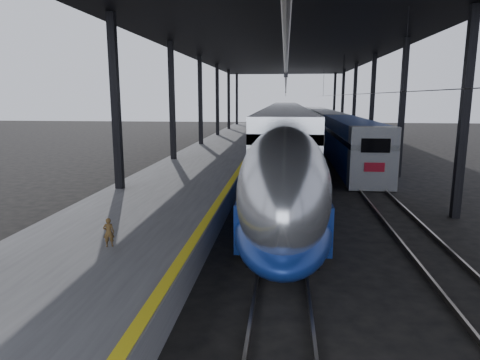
# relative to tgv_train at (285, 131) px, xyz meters

# --- Properties ---
(ground) EXTENTS (160.00, 160.00, 0.00)m
(ground) POSITION_rel_tgv_train_xyz_m (-2.00, -27.10, -2.11)
(ground) COLOR black
(ground) RESTS_ON ground
(platform) EXTENTS (6.00, 80.00, 1.00)m
(platform) POSITION_rel_tgv_train_xyz_m (-5.50, -7.10, -1.61)
(platform) COLOR #4C4C4F
(platform) RESTS_ON ground
(yellow_strip) EXTENTS (0.30, 80.00, 0.01)m
(yellow_strip) POSITION_rel_tgv_train_xyz_m (-2.70, -7.10, -1.10)
(yellow_strip) COLOR yellow
(yellow_strip) RESTS_ON platform
(rails) EXTENTS (6.52, 80.00, 0.16)m
(rails) POSITION_rel_tgv_train_xyz_m (2.50, -7.10, -2.03)
(rails) COLOR slate
(rails) RESTS_ON ground
(canopy) EXTENTS (18.00, 75.00, 9.47)m
(canopy) POSITION_rel_tgv_train_xyz_m (-0.10, -7.10, 7.01)
(canopy) COLOR black
(canopy) RESTS_ON ground
(tgv_train) EXTENTS (3.15, 65.20, 4.51)m
(tgv_train) POSITION_rel_tgv_train_xyz_m (0.00, 0.00, 0.00)
(tgv_train) COLOR #A8ABB0
(tgv_train) RESTS_ON ground
(second_train) EXTENTS (2.66, 56.05, 3.66)m
(second_train) POSITION_rel_tgv_train_xyz_m (5.00, 10.08, -0.26)
(second_train) COLOR navy
(second_train) RESTS_ON ground
(child) EXTENTS (0.36, 0.28, 0.86)m
(child) POSITION_rel_tgv_train_xyz_m (-5.02, -30.02, -0.68)
(child) COLOR brown
(child) RESTS_ON platform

